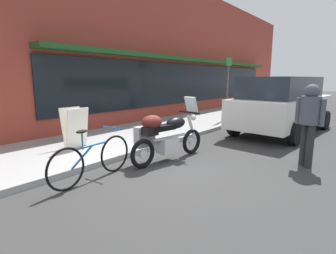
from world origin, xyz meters
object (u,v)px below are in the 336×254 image
(parked_bicycle, at_px, (92,159))
(parking_sign_pole, at_px, (228,83))
(touring_motorcycle, at_px, (164,135))
(pedestrian_walking, at_px, (310,115))
(sandwich_board_sign, at_px, (75,128))
(parked_minivan, at_px, (283,104))

(parked_bicycle, bearing_deg, parking_sign_pole, 8.20)
(touring_motorcycle, xyz_separation_m, parked_bicycle, (-1.63, 0.29, -0.21))
(pedestrian_walking, distance_m, parking_sign_pole, 5.65)
(parked_bicycle, bearing_deg, sandwich_board_sign, 65.95)
(parked_minivan, xyz_separation_m, parking_sign_pole, (0.83, 2.42, 0.65))
(parked_bicycle, bearing_deg, parked_minivan, -11.83)
(parked_minivan, relative_size, parking_sign_pole, 1.93)
(touring_motorcycle, relative_size, sandwich_board_sign, 2.15)
(pedestrian_walking, bearing_deg, touring_motorcycle, 122.45)
(parked_minivan, bearing_deg, touring_motorcycle, 167.55)
(parked_bicycle, distance_m, pedestrian_walking, 4.31)
(pedestrian_walking, height_order, parking_sign_pole, parking_sign_pole)
(parking_sign_pole, bearing_deg, sandwich_board_sign, 172.82)
(pedestrian_walking, bearing_deg, parked_minivan, 23.46)
(parked_minivan, relative_size, sandwich_board_sign, 5.00)
(pedestrian_walking, bearing_deg, sandwich_board_sign, 117.11)
(touring_motorcycle, bearing_deg, pedestrian_walking, -57.55)
(parked_minivan, xyz_separation_m, sandwich_board_sign, (-5.66, 3.23, -0.36))
(touring_motorcycle, height_order, parked_minivan, parked_minivan)
(touring_motorcycle, relative_size, parked_bicycle, 1.16)
(touring_motorcycle, xyz_separation_m, sandwich_board_sign, (-0.80, 2.16, 0.02))
(touring_motorcycle, distance_m, parking_sign_pole, 5.93)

